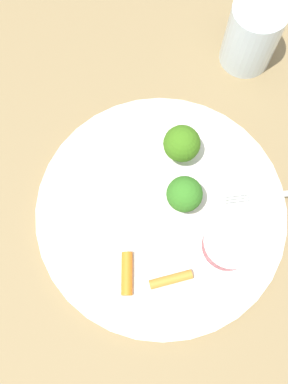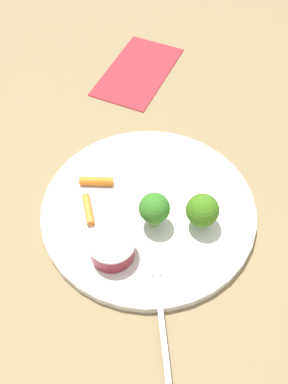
% 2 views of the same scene
% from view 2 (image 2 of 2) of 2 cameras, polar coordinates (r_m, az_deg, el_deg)
% --- Properties ---
extents(ground_plane, '(2.40, 2.40, 0.00)m').
position_cam_2_polar(ground_plane, '(0.64, 0.55, -2.55)').
color(ground_plane, olive).
extents(plate, '(0.29, 0.29, 0.01)m').
position_cam_2_polar(plate, '(0.64, 0.55, -2.24)').
color(plate, silver).
rests_on(plate, ground_plane).
extents(sauce_cup, '(0.06, 0.06, 0.03)m').
position_cam_2_polar(sauce_cup, '(0.58, -3.90, -6.79)').
color(sauce_cup, maroon).
rests_on(sauce_cup, plate).
extents(broccoli_floret_0, '(0.04, 0.04, 0.05)m').
position_cam_2_polar(broccoli_floret_0, '(0.59, 1.27, -2.04)').
color(broccoli_floret_0, '#8BB45E').
rests_on(broccoli_floret_0, plate).
extents(broccoli_floret_1, '(0.04, 0.04, 0.05)m').
position_cam_2_polar(broccoli_floret_1, '(0.60, 7.10, -2.22)').
color(broccoli_floret_1, '#96B969').
rests_on(broccoli_floret_1, plate).
extents(carrot_stick_0, '(0.01, 0.05, 0.01)m').
position_cam_2_polar(carrot_stick_0, '(0.65, -5.81, 1.31)').
color(carrot_stick_0, orange).
rests_on(carrot_stick_0, plate).
extents(carrot_stick_1, '(0.05, 0.02, 0.01)m').
position_cam_2_polar(carrot_stick_1, '(0.63, -6.78, -2.11)').
color(carrot_stick_1, orange).
rests_on(carrot_stick_1, plate).
extents(fork, '(0.16, 0.03, 0.00)m').
position_cam_2_polar(fork, '(0.56, 2.05, -14.55)').
color(fork, '#B1B9B8').
rests_on(fork, plate).
extents(napkin, '(0.21, 0.16, 0.00)m').
position_cam_2_polar(napkin, '(0.85, -0.74, 14.44)').
color(napkin, '#B72931').
rests_on(napkin, ground_plane).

